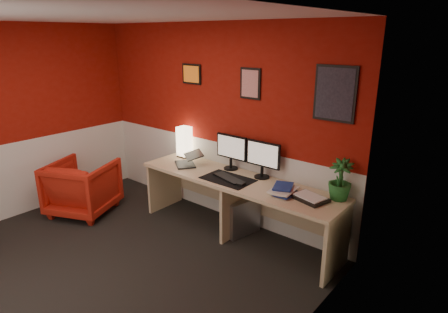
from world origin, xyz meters
TOP-DOWN VIEW (x-y plane):
  - ground at (0.00, 0.00)m, footprint 4.00×3.50m
  - ceiling at (0.00, 0.00)m, footprint 4.00×3.50m
  - wall_back at (0.00, 1.75)m, footprint 4.00×0.01m
  - wall_left at (-2.00, 0.00)m, footprint 0.01×3.50m
  - wall_right at (2.00, 0.00)m, footprint 0.01×3.50m
  - wainscot_back at (0.00, 1.75)m, footprint 4.00×0.01m
  - wainscot_left at (-2.00, 0.00)m, footprint 0.01×3.50m
  - wainscot_right at (2.00, 0.00)m, footprint 0.01×3.50m
  - desk at (0.63, 1.41)m, footprint 2.60×0.65m
  - shoji_lamp at (-0.45, 1.63)m, footprint 0.16×0.16m
  - laptop at (-0.19, 1.37)m, footprint 0.40×0.38m
  - monitor_left at (0.36, 1.64)m, footprint 0.45×0.06m
  - monitor_right at (0.83, 1.63)m, footprint 0.45×0.06m
  - desk_mat at (0.55, 1.33)m, footprint 0.60×0.38m
  - keyboard at (0.56, 1.34)m, footprint 0.44×0.24m
  - mouse at (0.80, 1.27)m, footprint 0.07×0.11m
  - book_bottom at (1.22, 1.38)m, footprint 0.22×0.28m
  - book_middle at (1.15, 1.37)m, footprint 0.27×0.35m
  - book_top at (1.16, 1.38)m, footprint 0.28×0.32m
  - zen_tray at (1.56, 1.42)m, footprint 0.40×0.33m
  - potted_plant at (1.79, 1.61)m, footprint 0.26×0.26m
  - pc_tower at (0.65, 1.48)m, footprint 0.28×0.48m
  - armchair at (-1.37, 0.58)m, footprint 1.04×1.05m
  - art_left at (-0.38, 1.74)m, footprint 0.32×0.02m
  - art_center at (0.56, 1.74)m, footprint 0.28×0.02m
  - art_right at (1.60, 1.74)m, footprint 0.44×0.02m

SIDE VIEW (x-z plane):
  - ground at x=0.00m, z-range -0.01..0.01m
  - pc_tower at x=0.65m, z-range 0.00..0.45m
  - armchair at x=-1.37m, z-range 0.00..0.73m
  - desk at x=0.63m, z-range 0.00..0.73m
  - wainscot_back at x=0.00m, z-range 0.00..1.00m
  - wainscot_left at x=-2.00m, z-range 0.00..1.00m
  - wainscot_right at x=2.00m, z-range 0.00..1.00m
  - desk_mat at x=0.55m, z-range 0.73..0.74m
  - book_bottom at x=1.22m, z-range 0.73..0.75m
  - keyboard at x=0.56m, z-range 0.74..0.75m
  - zen_tray at x=1.56m, z-range 0.73..0.76m
  - mouse at x=0.80m, z-range 0.74..0.77m
  - book_middle at x=1.15m, z-range 0.76..0.78m
  - book_top at x=1.16m, z-range 0.78..0.80m
  - laptop at x=-0.19m, z-range 0.73..0.95m
  - shoji_lamp at x=-0.45m, z-range 0.73..1.13m
  - potted_plant at x=1.79m, z-range 0.73..1.16m
  - monitor_left at x=0.36m, z-range 0.73..1.31m
  - monitor_right at x=0.83m, z-range 0.73..1.31m
  - wall_back at x=0.00m, z-range 0.00..2.50m
  - wall_left at x=-2.00m, z-range 0.00..2.50m
  - wall_right at x=2.00m, z-range 0.00..2.50m
  - art_right at x=1.60m, z-range 1.50..2.06m
  - art_center at x=0.56m, z-range 1.62..1.98m
  - art_left at x=-0.38m, z-range 1.72..1.98m
  - ceiling at x=0.00m, z-range 2.50..2.50m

